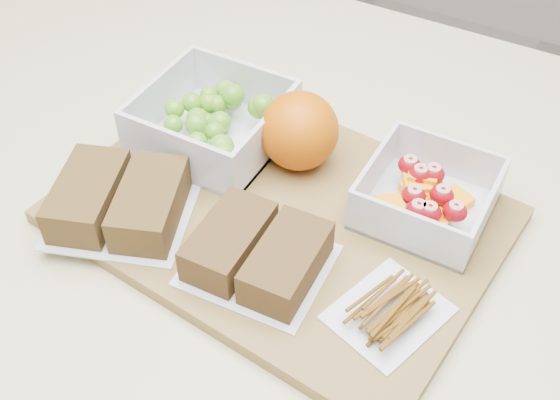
# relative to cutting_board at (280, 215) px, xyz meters

# --- Properties ---
(cutting_board) EXTENTS (0.45, 0.34, 0.02)m
(cutting_board) POSITION_rel_cutting_board_xyz_m (0.00, 0.00, 0.00)
(cutting_board) COLOR olive
(cutting_board) RESTS_ON counter
(grape_container) EXTENTS (0.14, 0.14, 0.06)m
(grape_container) POSITION_rel_cutting_board_xyz_m (-0.12, 0.06, 0.03)
(grape_container) COLOR silver
(grape_container) RESTS_ON cutting_board
(fruit_container) EXTENTS (0.12, 0.12, 0.05)m
(fruit_container) POSITION_rel_cutting_board_xyz_m (0.13, 0.07, 0.03)
(fruit_container) COLOR silver
(fruit_container) RESTS_ON cutting_board
(orange) EXTENTS (0.08, 0.08, 0.08)m
(orange) POSITION_rel_cutting_board_xyz_m (-0.02, 0.07, 0.05)
(orange) COLOR #C55504
(orange) RESTS_ON cutting_board
(sandwich_bag_left) EXTENTS (0.17, 0.16, 0.04)m
(sandwich_bag_left) POSITION_rel_cutting_board_xyz_m (-0.13, -0.08, 0.03)
(sandwich_bag_left) COLOR silver
(sandwich_bag_left) RESTS_ON cutting_board
(sandwich_bag_center) EXTENTS (0.13, 0.12, 0.04)m
(sandwich_bag_center) POSITION_rel_cutting_board_xyz_m (0.02, -0.07, 0.03)
(sandwich_bag_center) COLOR silver
(sandwich_bag_center) RESTS_ON cutting_board
(pretzel_bag) EXTENTS (0.11, 0.12, 0.02)m
(pretzel_bag) POSITION_rel_cutting_board_xyz_m (0.15, -0.07, 0.02)
(pretzel_bag) COLOR silver
(pretzel_bag) RESTS_ON cutting_board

